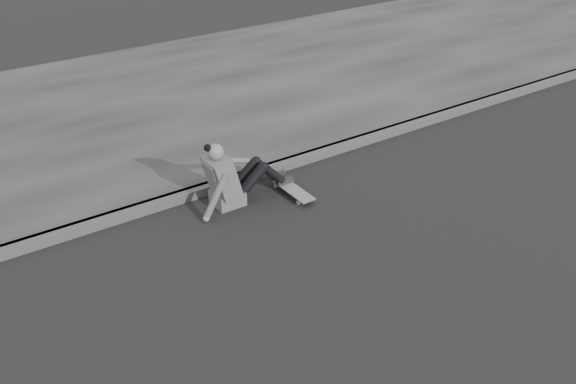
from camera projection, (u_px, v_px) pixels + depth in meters
The scene contains 5 objects.
ground at pixel (445, 246), 7.24m from camera, with size 80.00×80.00×0.00m, color black.
curb at pixel (311, 156), 9.06m from camera, with size 24.00×0.16×0.12m, color #464646.
sidewalk at pixel (210, 92), 11.22m from camera, with size 24.00×6.00×0.12m, color #333333.
skateboard at pixel (292, 189), 8.21m from camera, with size 0.20×0.78×0.09m.
seated_woman at pixel (231, 177), 7.89m from camera, with size 1.38×0.46×0.88m.
Camera 1 is at (-4.83, -3.94, 4.13)m, focal length 40.00 mm.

